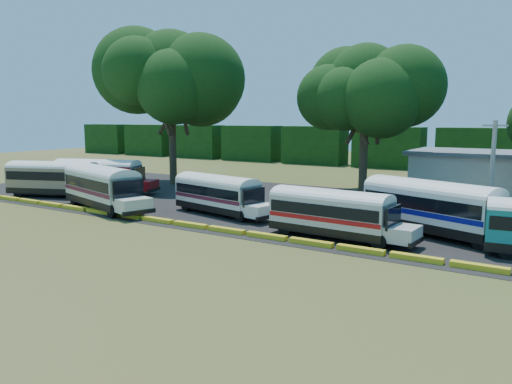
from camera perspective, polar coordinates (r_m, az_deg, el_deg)
The scene contains 14 objects.
ground at distance 34.19m, azimuth -10.51°, elevation -3.98°, with size 160.00×160.00×0.00m, color #3E4C19.
asphalt_strip at distance 43.05m, azimuth 1.40°, elevation -1.27°, with size 64.00×24.00×0.02m, color black.
curb at distance 34.88m, azimuth -9.40°, elevation -3.45°, with size 53.70×0.45×0.30m.
terminal_building at distance 54.86m, azimuth 27.18°, elevation 2.03°, with size 19.00×9.00×4.00m.
treeline_backdrop at distance 76.03m, azimuth 14.90°, elevation 4.94°, with size 130.00×4.00×6.00m.
bus_beige at distance 49.96m, azimuth -21.98°, elevation 1.66°, with size 10.33×5.85×3.32m.
bus_red at distance 50.71m, azimuth -17.42°, elevation 1.99°, with size 10.43×5.58×3.34m.
bus_cream_west at distance 41.86m, azimuth -17.12°, elevation 0.80°, with size 10.93×5.51×3.49m.
bus_cream_east at distance 37.94m, azimuth -4.29°, elevation -0.02°, with size 9.42×4.15×3.01m.
bus_white_red at distance 30.61m, azimuth 8.81°, elevation -2.15°, with size 9.25×2.76×3.00m.
bus_white_blue at distance 32.88m, azimuth 19.59°, elevation -1.38°, with size 10.69×6.07×3.44m.
tree_west at distance 56.17m, azimuth -9.70°, elevation 13.20°, with size 12.59×12.59×16.70m.
tree_center at distance 49.51m, azimuth 12.43°, elevation 12.14°, with size 9.80×9.80×14.29m.
utility_pole at distance 37.41m, azimuth 25.37°, elevation 2.12°, with size 1.60×0.30×7.14m.
Camera 1 is at (22.83, -24.39, 7.27)m, focal length 35.00 mm.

